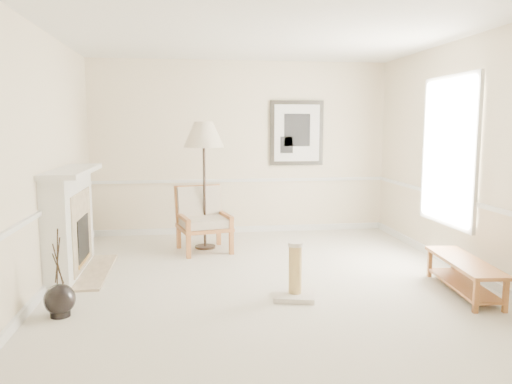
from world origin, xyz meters
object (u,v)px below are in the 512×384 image
Objects in this scene: floor_lamp at (204,138)px; floor_vase at (60,300)px; bench at (464,271)px; armchair at (202,216)px; scratching_post at (295,280)px.

floor_vase is at bearing -120.41° from floor_lamp.
bench is at bearing -41.50° from floor_lamp.
floor_lamp is 1.42× the size of bench.
armchair is at bearing 59.41° from floor_vase.
floor_vase is 3.29m from floor_lamp.
scratching_post is (0.87, -2.32, -1.45)m from floor_lamp.
armchair is at bearing 139.98° from bench.
armchair reaches higher than floor_vase.
floor_lamp is 2.87m from scratching_post.
scratching_post is at bearing 5.12° from floor_vase.
floor_vase is 1.44× the size of scratching_post.
floor_vase reaches higher than scratching_post.
floor_lamp is at bearing 59.59° from floor_vase.
armchair is 0.71× the size of bench.
scratching_post is at bearing 176.73° from bench.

